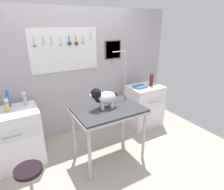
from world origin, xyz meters
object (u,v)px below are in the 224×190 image
object	(u,v)px
cabinet_right	(144,106)
soda_bottle	(151,80)
grooming_arm	(124,100)
dog	(103,97)
grooming_table	(109,114)
stool	(29,176)
counter_left	(13,138)
shampoo_bottle	(25,100)

from	to	relation	value
cabinet_right	soda_bottle	world-z (taller)	soda_bottle
grooming_arm	dog	xyz separation A→B (m)	(-0.58, -0.32, 0.28)
grooming_table	dog	world-z (taller)	dog
stool	counter_left	bearing A→B (deg)	96.38
grooming_table	shampoo_bottle	xyz separation A→B (m)	(-1.03, 0.72, 0.18)
cabinet_right	grooming_table	bearing A→B (deg)	-153.70
grooming_table	soda_bottle	bearing A→B (deg)	23.06
cabinet_right	stool	size ratio (longest dim) A/B	1.62
dog	soda_bottle	size ratio (longest dim) A/B	1.59
grooming_table	shampoo_bottle	distance (m)	1.27
dog	cabinet_right	size ratio (longest dim) A/B	0.51
counter_left	soda_bottle	distance (m)	2.64
grooming_arm	cabinet_right	xyz separation A→B (m)	(0.64, 0.20, -0.33)
grooming_table	stool	world-z (taller)	grooming_table
stool	grooming_table	bearing A→B (deg)	13.28
shampoo_bottle	soda_bottle	size ratio (longest dim) A/B	0.78
grooming_table	grooming_arm	xyz separation A→B (m)	(0.52, 0.37, -0.03)
dog	soda_bottle	world-z (taller)	dog
grooming_table	dog	xyz separation A→B (m)	(-0.06, 0.06, 0.25)
grooming_arm	counter_left	distance (m)	1.86
grooming_arm	counter_left	size ratio (longest dim) A/B	1.86
grooming_arm	soda_bottle	world-z (taller)	grooming_arm
grooming_arm	counter_left	bearing A→B (deg)	172.54
dog	soda_bottle	distance (m)	1.43
stool	shampoo_bottle	xyz separation A→B (m)	(0.16, 1.01, 0.54)
grooming_arm	soda_bottle	xyz separation A→B (m)	(0.76, 0.17, 0.22)
dog	counter_left	bearing A→B (deg)	155.86
grooming_table	stool	distance (m)	1.28
counter_left	soda_bottle	xyz separation A→B (m)	(2.58, -0.06, 0.54)
dog	grooming_arm	bearing A→B (deg)	28.63
cabinet_right	shampoo_bottle	size ratio (longest dim) A/B	3.95
counter_left	cabinet_right	bearing A→B (deg)	-0.82
stool	shampoo_bottle	size ratio (longest dim) A/B	2.44
dog	counter_left	world-z (taller)	dog
soda_bottle	cabinet_right	bearing A→B (deg)	166.47
grooming_arm	stool	xyz separation A→B (m)	(-1.72, -0.66, -0.34)
counter_left	soda_bottle	size ratio (longest dim) A/B	3.18
grooming_arm	dog	size ratio (longest dim) A/B	3.72
stool	cabinet_right	bearing A→B (deg)	19.99
cabinet_right	stool	world-z (taller)	cabinet_right
counter_left	cabinet_right	distance (m)	2.46
dog	shampoo_bottle	xyz separation A→B (m)	(-0.97, 0.67, -0.07)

